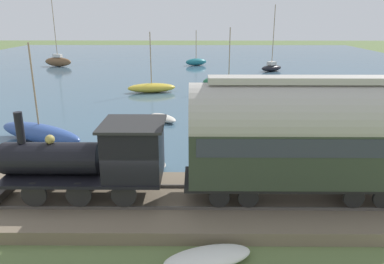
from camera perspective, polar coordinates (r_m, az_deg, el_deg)
The scene contains 15 objects.
ground_plane at distance 15.10m, azimuth -8.40°, elevation -11.88°, with size 200.00×200.00×0.00m, color #607542.
harbor_water at distance 56.55m, azimuth -1.86°, elevation 10.01°, with size 80.00×80.00×0.01m.
rail_embankment at distance 15.18m, azimuth -8.31°, elevation -10.67°, with size 5.02×56.00×0.60m.
steam_locomotive at distance 14.64m, azimuth -14.02°, elevation -3.54°, with size 2.45×6.57×3.34m.
passenger_coach at distance 14.41m, azimuth 16.05°, elevation -0.26°, with size 2.51×8.53×4.66m.
sailboat_blue at distance 24.17m, azimuth -22.19°, elevation -0.12°, with size 4.12×6.27×5.87m.
sailboat_brown at distance 59.49m, azimuth -19.75°, elevation 10.15°, with size 1.99×4.37×9.83m.
sailboat_green at distance 39.45m, azimuth 5.61°, elevation 7.64°, with size 1.95×5.42×6.13m.
sailboat_teal at distance 57.23m, azimuth 0.62°, elevation 10.65°, with size 2.42×3.51×5.13m.
sailboat_black at distance 52.34m, azimuth 12.02°, elevation 9.64°, with size 3.06×3.58×8.58m.
sailboat_yellow at distance 37.25m, azimuth -6.18°, elevation 6.74°, with size 2.26×4.87×5.79m.
rowboat_off_pier at distance 22.92m, azimuth 20.09°, elevation -1.79°, with size 1.08×2.23×0.41m.
rowboat_near_shore at distance 26.98m, azimuth -4.44°, elevation 2.16°, with size 2.61×2.53×0.49m.
rowboat_mid_harbor at distance 19.07m, azimuth -6.05°, elevation -4.52°, with size 2.25×1.99×0.47m.
beached_dinghy at distance 12.13m, azimuth 2.41°, elevation -18.59°, with size 1.88×3.00×0.44m.
Camera 1 is at (-12.99, -2.26, 7.36)m, focal length 35.00 mm.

